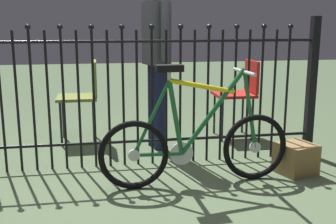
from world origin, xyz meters
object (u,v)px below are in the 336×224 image
chair_red (241,90)px  person_visitor (156,48)px  display_crate (296,158)px  bicycle (196,143)px  chair_olive (84,92)px

chair_red → person_visitor: 1.09m
display_crate → chair_red: bearing=93.9°
bicycle → display_crate: (0.87, 0.09, -0.20)m
chair_olive → display_crate: 2.19m
person_visitor → chair_olive: bearing=152.5°
chair_red → chair_olive: (-1.65, 0.12, 0.00)m
person_visitor → chair_red: bearing=14.7°
bicycle → display_crate: bearing=6.0°
bicycle → display_crate: size_ratio=5.40×
chair_red → person_visitor: bearing=-165.3°
chair_olive → person_visitor: 0.92m
bicycle → chair_olive: (-0.86, 1.38, 0.20)m
bicycle → chair_olive: 1.64m
person_visitor → display_crate: (1.03, -0.92, -0.87)m
chair_red → bicycle: bearing=-122.2°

